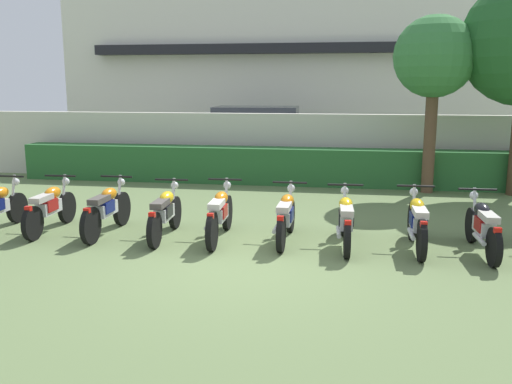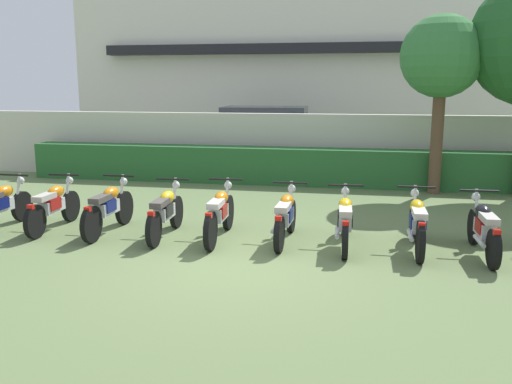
{
  "view_description": "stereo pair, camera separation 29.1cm",
  "coord_description": "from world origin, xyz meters",
  "views": [
    {
      "loc": [
        1.48,
        -7.64,
        2.6
      ],
      "look_at": [
        0.0,
        1.47,
        0.79
      ],
      "focal_mm": 38.54,
      "sensor_mm": 36.0,
      "label": 1
    },
    {
      "loc": [
        1.77,
        -7.59,
        2.6
      ],
      "look_at": [
        0.0,
        1.47,
        0.79
      ],
      "focal_mm": 38.54,
      "sensor_mm": 36.0,
      "label": 2
    }
  ],
  "objects": [
    {
      "name": "motorcycle_in_row_8",
      "position": [
        3.64,
        1.07,
        0.44
      ],
      "size": [
        0.6,
        1.88,
        0.95
      ],
      "rotation": [
        0.0,
        0.0,
        1.6
      ],
      "color": "black",
      "rests_on": "ground"
    },
    {
      "name": "ground",
      "position": [
        0.0,
        0.0,
        0.0
      ],
      "size": [
        60.0,
        60.0,
        0.0
      ],
      "primitive_type": "plane",
      "color": "#607547"
    },
    {
      "name": "compound_wall",
      "position": [
        0.0,
        7.36,
        0.91
      ],
      "size": [
        18.25,
        0.3,
        1.82
      ],
      "primitive_type": "cube",
      "color": "beige",
      "rests_on": "ground"
    },
    {
      "name": "hedge_row",
      "position": [
        0.0,
        6.66,
        0.48
      ],
      "size": [
        14.6,
        0.7,
        0.96
      ],
      "primitive_type": "cube",
      "color": "#28602D",
      "rests_on": "ground"
    },
    {
      "name": "motorcycle_in_row_7",
      "position": [
        2.65,
        1.12,
        0.46
      ],
      "size": [
        0.6,
        1.84,
        0.98
      ],
      "rotation": [
        0.0,
        0.0,
        1.57
      ],
      "color": "black",
      "rests_on": "ground"
    },
    {
      "name": "motorcycle_in_row_6",
      "position": [
        1.53,
        1.14,
        0.44
      ],
      "size": [
        0.6,
        1.88,
        0.95
      ],
      "rotation": [
        0.0,
        0.0,
        1.61
      ],
      "color": "black",
      "rests_on": "ground"
    },
    {
      "name": "motorcycle_in_row_2",
      "position": [
        -2.62,
        1.21,
        0.46
      ],
      "size": [
        0.6,
        1.91,
        0.97
      ],
      "rotation": [
        0.0,
        0.0,
        1.57
      ],
      "color": "black",
      "rests_on": "ground"
    },
    {
      "name": "motorcycle_in_row_4",
      "position": [
        -0.58,
        1.2,
        0.46
      ],
      "size": [
        0.6,
        1.96,
        0.97
      ],
      "rotation": [
        0.0,
        0.0,
        1.6
      ],
      "color": "black",
      "rests_on": "ground"
    },
    {
      "name": "motorcycle_in_row_3",
      "position": [
        -1.53,
        1.15,
        0.45
      ],
      "size": [
        0.6,
        1.86,
        0.95
      ],
      "rotation": [
        0.0,
        0.0,
        1.61
      ],
      "color": "black",
      "rests_on": "ground"
    },
    {
      "name": "motorcycle_in_row_5",
      "position": [
        0.54,
        1.26,
        0.44
      ],
      "size": [
        0.6,
        1.83,
        0.95
      ],
      "rotation": [
        0.0,
        0.0,
        1.55
      ],
      "color": "black",
      "rests_on": "ground"
    },
    {
      "name": "parked_car",
      "position": [
        -1.27,
        10.26,
        0.94
      ],
      "size": [
        4.55,
        2.18,
        1.89
      ],
      "rotation": [
        0.0,
        0.0,
        0.03
      ],
      "color": "#9EA3A8",
      "rests_on": "ground"
    },
    {
      "name": "building",
      "position": [
        0.0,
        16.16,
        3.69
      ],
      "size": [
        19.21,
        6.5,
        7.38
      ],
      "color": "silver",
      "rests_on": "ground"
    },
    {
      "name": "tree_near_inspector",
      "position": [
        3.5,
        6.1,
        3.19
      ],
      "size": [
        1.92,
        1.92,
        4.21
      ],
      "color": "brown",
      "rests_on": "ground"
    },
    {
      "name": "motorcycle_in_row_0",
      "position": [
        -4.68,
        1.1,
        0.44
      ],
      "size": [
        0.6,
        1.79,
        0.95
      ],
      "rotation": [
        0.0,
        0.0,
        1.56
      ],
      "color": "black",
      "rests_on": "ground"
    },
    {
      "name": "motorcycle_in_row_1",
      "position": [
        -3.71,
        1.24,
        0.44
      ],
      "size": [
        0.6,
        1.84,
        0.95
      ],
      "rotation": [
        0.0,
        0.0,
        1.6
      ],
      "color": "black",
      "rests_on": "ground"
    }
  ]
}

